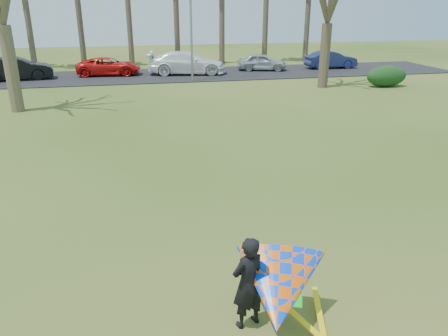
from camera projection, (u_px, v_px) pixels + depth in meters
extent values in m
plane|color=#1C480F|center=(242.00, 242.00, 10.18)|extent=(100.00, 100.00, 0.00)
cube|color=black|center=(161.00, 75.00, 33.01)|extent=(46.00, 7.00, 0.06)
cylinder|color=brown|center=(27.00, 12.00, 34.94)|extent=(0.48, 0.48, 9.00)
cylinder|color=#47372A|center=(78.00, 7.00, 35.60)|extent=(0.48, 0.48, 9.70)
cylinder|color=brown|center=(128.00, 2.00, 36.25)|extent=(0.48, 0.48, 10.40)
cylinder|color=#47392B|center=(176.00, 11.00, 37.28)|extent=(0.48, 0.48, 9.00)
cylinder|color=brown|center=(222.00, 7.00, 37.94)|extent=(0.48, 0.48, 9.70)
cylinder|color=#4C3E2D|center=(266.00, 2.00, 38.59)|extent=(0.48, 0.48, 10.40)
cylinder|color=#47372A|center=(308.00, 10.00, 39.62)|extent=(0.48, 0.48, 9.00)
cylinder|color=brown|center=(11.00, 70.00, 21.57)|extent=(0.64, 0.64, 4.20)
cylinder|color=#47392A|center=(325.00, 56.00, 27.86)|extent=(0.64, 0.64, 3.99)
cylinder|color=gray|center=(191.00, 22.00, 29.24)|extent=(0.16, 0.16, 8.00)
ellipsoid|color=#133514|center=(386.00, 76.00, 28.52)|extent=(2.75, 1.24, 1.37)
imported|color=black|center=(17.00, 69.00, 30.68)|extent=(4.96, 2.31, 1.57)
imported|color=red|center=(109.00, 66.00, 32.69)|extent=(4.83, 2.48, 1.30)
imported|color=white|center=(187.00, 63.00, 33.13)|extent=(6.13, 3.24, 1.69)
imported|color=#A1A5AF|center=(262.00, 62.00, 35.01)|extent=(4.15, 2.44, 1.32)
imported|color=navy|center=(331.00, 60.00, 36.14)|extent=(4.23, 1.50, 1.39)
imported|color=black|center=(248.00, 283.00, 7.29)|extent=(0.72, 0.59, 1.70)
cone|color=#053FEF|center=(278.00, 288.00, 7.15)|extent=(2.13, 2.39, 2.02)
cube|color=#0CBF19|center=(287.00, 293.00, 7.11)|extent=(0.62, 0.60, 0.24)
cube|color=yellow|center=(321.00, 329.00, 7.45)|extent=(0.56, 1.76, 0.22)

